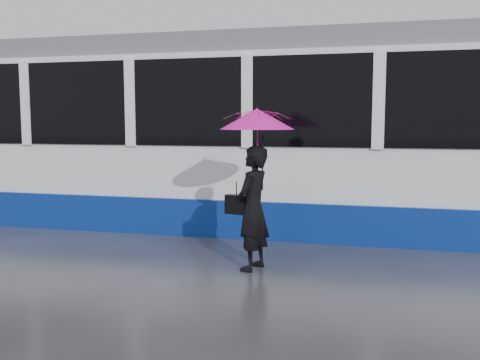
# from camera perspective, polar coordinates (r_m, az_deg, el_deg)

# --- Properties ---
(ground) EXTENTS (90.00, 90.00, 0.00)m
(ground) POSITION_cam_1_polar(r_m,az_deg,el_deg) (7.62, -4.99, -8.15)
(ground) COLOR #27272B
(ground) RESTS_ON ground
(rails) EXTENTS (34.00, 1.51, 0.02)m
(rails) POSITION_cam_1_polar(r_m,az_deg,el_deg) (9.95, -0.19, -4.63)
(rails) COLOR #3F3D38
(rails) RESTS_ON ground
(tram) EXTENTS (26.00, 2.56, 3.35)m
(tram) POSITION_cam_1_polar(r_m,az_deg,el_deg) (9.47, 17.52, 4.44)
(tram) COLOR white
(tram) RESTS_ON ground
(woman) EXTENTS (0.51, 0.65, 1.59)m
(woman) POSITION_cam_1_polar(r_m,az_deg,el_deg) (6.80, 1.37, -3.03)
(woman) COLOR black
(woman) RESTS_ON ground
(umbrella) EXTENTS (1.13, 1.13, 1.07)m
(umbrella) POSITION_cam_1_polar(r_m,az_deg,el_deg) (6.70, 1.81, 4.97)
(umbrella) COLOR #EF148B
(umbrella) RESTS_ON ground
(handbag) EXTENTS (0.30, 0.19, 0.43)m
(handbag) POSITION_cam_1_polar(r_m,az_deg,el_deg) (6.86, -0.38, -2.61)
(handbag) COLOR black
(handbag) RESTS_ON ground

